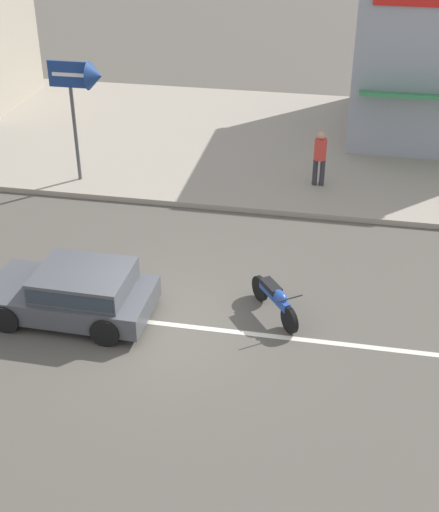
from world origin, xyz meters
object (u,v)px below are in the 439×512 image
Objects in this scene: arrow_signboard at (89,81)px; pedestrian_near_clock at (320,155)px; motorcycle_0 at (275,298)px; shopfront_mid_block at (438,50)px; hatchback_dark_grey_3 at (75,291)px.

pedestrian_near_clock is at bearing 8.36° from arrow_signboard.
arrow_signboard is at bearing -171.64° from pedestrian_near_clock.
shopfront_mid_block is (3.71, 11.62, 2.34)m from motorcycle_0.
shopfront_mid_block is at bearing 72.29° from motorcycle_0.
hatchback_dark_grey_3 is at bearing -74.73° from arrow_signboard.
arrow_signboard is at bearing 136.51° from motorcycle_0.
arrow_signboard is 6.56m from pedestrian_near_clock.
shopfront_mid_block reaches higher than pedestrian_near_clock.
hatchback_dark_grey_3 is at bearing -169.48° from motorcycle_0.
motorcycle_0 is 6.40m from pedestrian_near_clock.
motorcycle_0 is 0.45× the size of arrow_signboard.
hatchback_dark_grey_3 is 14.76m from shopfront_mid_block.
shopfront_mid_block is (7.76, 12.37, 2.17)m from hatchback_dark_grey_3.
arrow_signboard reaches higher than hatchback_dark_grey_3.
pedestrian_near_clock is (4.49, 7.10, 0.47)m from hatchback_dark_grey_3.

